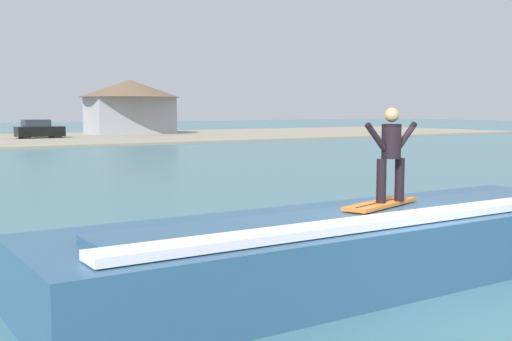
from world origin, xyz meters
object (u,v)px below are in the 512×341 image
Objects in this scene: wave_crest at (359,245)px; surfer at (391,150)px; surfboard at (381,204)px; car_far_shore at (39,130)px; house_gabled_white at (130,101)px.

surfer is (0.53, -0.15, 1.56)m from wave_crest.
surfboard is 0.91m from surfer.
surfer is (0.14, -0.07, 0.90)m from surfboard.
house_gabled_white reaches higher than car_far_shore.
wave_crest is 1.02× the size of house_gabled_white.
surfer reaches higher than surfboard.
house_gabled_white reaches higher than surfer.
surfer is 51.92m from car_far_shore.
car_far_shore is 12.12m from house_gabled_white.
car_far_shore is (7.72, 51.25, 0.38)m from wave_crest.
surfboard is at bearing -12.50° from wave_crest.
house_gabled_white is at bearing 71.83° from wave_crest.
house_gabled_white is (18.07, 56.31, 2.37)m from surfboard.
house_gabled_white is at bearing 72.21° from surfboard.
surfboard is 59.19m from house_gabled_white.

